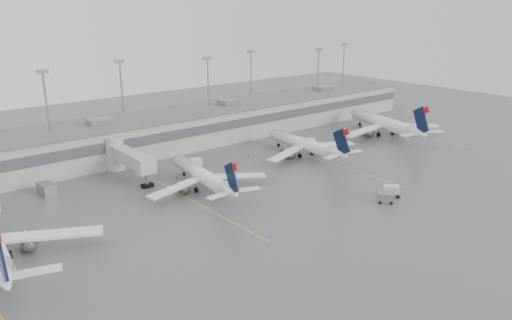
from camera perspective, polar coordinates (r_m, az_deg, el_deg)
ground at (r=82.94m, az=12.63°, el=-6.69°), size 260.00×260.00×0.00m
terminal at (r=123.63m, az=-8.70°, el=3.62°), size 152.00×17.00×9.45m
light_masts at (r=126.96m, az=-10.20°, el=7.54°), size 142.40×8.00×20.60m
jet_bridge_right at (r=104.14m, az=-14.90°, el=0.43°), size 4.00×17.20×7.00m
stand_markings at (r=98.24m, az=1.66°, el=-2.37°), size 105.25×40.00×0.01m
jet_mid_left at (r=93.14m, az=-6.00°, el=-1.84°), size 23.76×26.79×8.69m
jet_mid_right at (r=113.81m, az=5.62°, el=1.82°), size 24.82×27.87×9.01m
jet_far_right at (r=135.44m, az=14.56°, el=4.10°), size 28.25×32.13×10.67m
baggage_tug at (r=93.36m, az=15.18°, el=-3.58°), size 3.52×3.62×2.02m
baggage_cart at (r=90.22m, az=14.60°, el=-4.20°), size 2.93×3.03×1.73m
gse_uld_b at (r=106.85m, az=-6.94°, el=-0.34°), size 2.75×2.03×1.80m
gse_uld_c at (r=123.44m, az=6.19°, el=2.10°), size 2.55×1.92×1.65m
gse_loader at (r=98.33m, az=-22.82°, el=-3.09°), size 2.69×3.84×2.24m
cone_b at (r=100.44m, az=-9.01°, el=-1.92°), size 0.46×0.46×0.74m
cone_c at (r=112.82m, az=-0.85°, el=0.45°), size 0.40×0.40×0.64m
cone_d at (r=136.84m, az=12.82°, el=3.08°), size 0.43×0.43×0.69m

